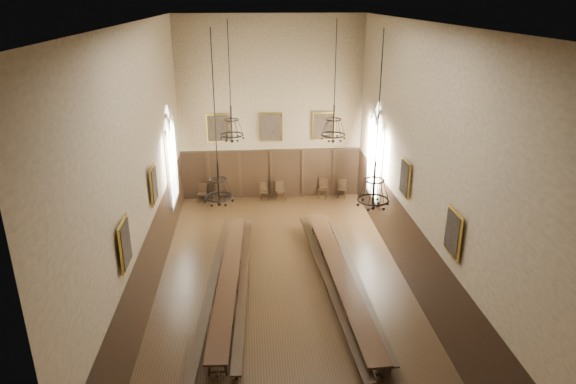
{
  "coord_description": "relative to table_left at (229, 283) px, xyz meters",
  "views": [
    {
      "loc": [
        -1.09,
        -15.73,
        9.73
      ],
      "look_at": [
        0.26,
        1.5,
        3.1
      ],
      "focal_mm": 32.0,
      "sensor_mm": 36.0,
      "label": 1
    }
  ],
  "objects": [
    {
      "name": "portrait_right_1",
      "position": [
        6.3,
        -3.41,
        3.34
      ],
      "size": [
        0.12,
        1.0,
        1.3
      ],
      "color": "gold",
      "rests_on": "wall_right"
    },
    {
      "name": "bench_left_outer",
      "position": [
        -0.56,
        0.16,
        -0.06
      ],
      "size": [
        0.99,
        10.47,
        0.47
      ],
      "rotation": [
        0.0,
        0.0,
        -0.07
      ],
      "color": "black",
      "rests_on": "floor"
    },
    {
      "name": "window_right",
      "position": [
        6.35,
        5.59,
        3.04
      ],
      "size": [
        0.2,
        2.2,
        4.6
      ],
      "primitive_type": null,
      "color": "white",
      "rests_on": "wall_right"
    },
    {
      "name": "wall_front",
      "position": [
        1.92,
        -8.92,
        4.14
      ],
      "size": [
        9.0,
        0.02,
        9.0
      ],
      "primitive_type": "cube",
      "color": "#8F7758",
      "rests_on": "ground"
    },
    {
      "name": "portrait_back_2",
      "position": [
        4.52,
        8.97,
        3.34
      ],
      "size": [
        1.1,
        0.12,
        1.4
      ],
      "color": "gold",
      "rests_on": "wall_back"
    },
    {
      "name": "chandelier_front_left",
      "position": [
        -0.07,
        -2.04,
        4.38
      ],
      "size": [
        0.8,
        0.8,
        4.73
      ],
      "color": "black",
      "rests_on": "ceiling"
    },
    {
      "name": "portrait_left_1",
      "position": [
        -2.46,
        -3.41,
        3.34
      ],
      "size": [
        0.12,
        1.0,
        1.3
      ],
      "color": "gold",
      "rests_on": "wall_left"
    },
    {
      "name": "chandelier_front_right",
      "position": [
        4.18,
        -2.82,
        4.44
      ],
      "size": [
        0.88,
        0.88,
        4.65
      ],
      "color": "black",
      "rests_on": "ceiling"
    },
    {
      "name": "portrait_left_0",
      "position": [
        -2.46,
        1.09,
        3.34
      ],
      "size": [
        0.12,
        1.0,
        1.3
      ],
      "color": "gold",
      "rests_on": "wall_left"
    },
    {
      "name": "table_right",
      "position": [
        3.87,
        -0.18,
        0.02
      ],
      "size": [
        1.07,
        9.94,
        0.77
      ],
      "rotation": [
        0.0,
        0.0,
        0.04
      ],
      "color": "black",
      "rests_on": "floor"
    },
    {
      "name": "bench_right_outer",
      "position": [
        4.47,
        0.04,
        -0.09
      ],
      "size": [
        0.45,
        9.58,
        0.43
      ],
      "rotation": [
        0.0,
        0.0,
        0.02
      ],
      "color": "black",
      "rests_on": "floor"
    },
    {
      "name": "ceiling",
      "position": [
        1.92,
        0.09,
        8.65
      ],
      "size": [
        9.0,
        18.0,
        0.02
      ],
      "primitive_type": "cube",
      "color": "black",
      "rests_on": "ground"
    },
    {
      "name": "chair_1",
      "position": [
        -0.67,
        8.6,
        -0.09
      ],
      "size": [
        0.48,
        0.48,
        0.9
      ],
      "rotation": [
        0.0,
        0.0,
        0.24
      ],
      "color": "black",
      "rests_on": "floor"
    },
    {
      "name": "chandelier_back_left",
      "position": [
        0.2,
        2.92,
        4.83
      ],
      "size": [
        0.88,
        0.88,
        4.23
      ],
      "color": "black",
      "rests_on": "ceiling"
    },
    {
      "name": "chair_7",
      "position": [
        5.51,
        8.69,
        -0.07
      ],
      "size": [
        0.52,
        0.52,
        0.97
      ],
      "rotation": [
        0.0,
        0.0,
        -0.24
      ],
      "color": "black",
      "rests_on": "floor"
    },
    {
      "name": "wall_left",
      "position": [
        -2.59,
        0.09,
        4.14
      ],
      "size": [
        0.02,
        18.0,
        9.0
      ],
      "primitive_type": "cube",
      "color": "#8F7758",
      "rests_on": "ground"
    },
    {
      "name": "chair_4",
      "position": [
        2.36,
        8.59,
        -0.07
      ],
      "size": [
        0.55,
        0.55,
        0.98
      ],
      "rotation": [
        0.0,
        0.0,
        0.31
      ],
      "color": "black",
      "rests_on": "floor"
    },
    {
      "name": "portrait_right_0",
      "position": [
        6.3,
        1.09,
        3.34
      ],
      "size": [
        0.12,
        1.0,
        1.3
      ],
      "color": "gold",
      "rests_on": "wall_right"
    },
    {
      "name": "chair_3",
      "position": [
        1.5,
        8.7,
        -0.1
      ],
      "size": [
        0.4,
        0.4,
        0.88
      ],
      "rotation": [
        0.0,
        0.0,
        0.05
      ],
      "color": "black",
      "rests_on": "floor"
    },
    {
      "name": "portrait_back_1",
      "position": [
        1.92,
        8.97,
        3.34
      ],
      "size": [
        1.1,
        0.12,
        1.4
      ],
      "color": "gold",
      "rests_on": "wall_back"
    },
    {
      "name": "portrait_back_0",
      "position": [
        -0.68,
        8.97,
        3.34
      ],
      "size": [
        1.1,
        0.12,
        1.4
      ],
      "color": "gold",
      "rests_on": "wall_back"
    },
    {
      "name": "wainscot_panelling",
      "position": [
        1.92,
        0.09,
        0.89
      ],
      "size": [
        9.0,
        18.0,
        2.5
      ],
      "primitive_type": null,
      "color": "black",
      "rests_on": "floor"
    },
    {
      "name": "chandelier_back_right",
      "position": [
        3.99,
        2.91,
        4.76
      ],
      "size": [
        0.91,
        0.91,
        4.31
      ],
      "color": "black",
      "rests_on": "ceiling"
    },
    {
      "name": "chair_6",
      "position": [
        4.52,
        8.69,
        -0.05
      ],
      "size": [
        0.56,
        0.56,
        1.03
      ],
      "rotation": [
        0.0,
        0.0,
        -0.28
      ],
      "color": "black",
      "rests_on": "floor"
    },
    {
      "name": "bench_right_inner",
      "position": [
        3.44,
        -0.07,
        -0.06
      ],
      "size": [
        0.92,
        10.64,
        0.48
      ],
      "rotation": [
        0.0,
        0.0,
        0.06
      ],
      "color": "black",
      "rests_on": "floor"
    },
    {
      "name": "wall_right",
      "position": [
        6.43,
        0.09,
        4.14
      ],
      "size": [
        0.02,
        18.0,
        9.0
      ],
      "primitive_type": "cube",
      "color": "#8F7758",
      "rests_on": "ground"
    },
    {
      "name": "floor",
      "position": [
        1.92,
        0.09,
        -0.37
      ],
      "size": [
        9.0,
        18.0,
        0.02
      ],
      "primitive_type": "cube",
      "color": "black",
      "rests_on": "ground"
    },
    {
      "name": "window_left",
      "position": [
        -2.51,
        5.59,
        3.04
      ],
      "size": [
        0.2,
        2.2,
        4.6
      ],
      "primitive_type": null,
      "color": "white",
      "rests_on": "wall_left"
    },
    {
      "name": "table_left",
      "position": [
        0.0,
        0.0,
        0.0
      ],
      "size": [
        1.1,
        9.34,
        0.73
      ],
      "rotation": [
        0.0,
        0.0,
        -0.05
      ],
      "color": "black",
      "rests_on": "floor"
    },
    {
      "name": "bench_left_inner",
      "position": [
        0.5,
        0.29,
        -0.07
      ],
      "size": [
        0.7,
        10.19,
        0.46
      ],
      "rotation": [
        0.0,
        0.0,
        -0.04
      ],
      "color": "black",
      "rests_on": "floor"
    },
    {
      "name": "chair_0",
      "position": [
        -1.61,
        8.59,
        -0.08
      ],
      "size": [
        0.49,
        0.49,
        0.94
      ],
      "rotation": [
        0.0,
        0.0,
        -0.21
      ],
      "color": "black",
      "rests_on": "floor"
    },
    {
      "name": "wall_back",
      "position": [
        1.92,
        9.1,
        4.14
      ],
      "size": [
        9.0,
        0.02,
        9.0
      ],
      "primitive_type": "cube",
      "color": "#8F7758",
      "rests_on": "ground"
    }
  ]
}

